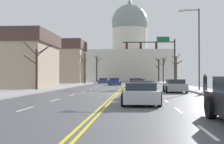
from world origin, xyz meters
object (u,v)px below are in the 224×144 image
(sedan_near_01, at_px, (138,84))
(pedestrian_00, at_px, (205,82))
(sedan_near_04, at_px, (140,94))
(sedan_near_03, at_px, (140,89))
(signal_gantry, at_px, (156,50))
(sedan_near_00, at_px, (135,83))
(sedan_near_02, at_px, (175,86))
(sedan_oncoming_00, at_px, (115,82))
(sedan_oncoming_01, at_px, (104,81))
(street_lamp_right, at_px, (196,42))

(sedan_near_01, distance_m, pedestrian_00, 10.64)
(sedan_near_04, distance_m, pedestrian_00, 11.78)
(sedan_near_03, bearing_deg, signal_gantry, 82.78)
(signal_gantry, distance_m, sedan_near_00, 6.60)
(sedan_near_04, bearing_deg, sedan_near_02, 74.03)
(sedan_near_01, height_order, pedestrian_00, pedestrian_00)
(sedan_near_02, distance_m, sedan_near_03, 7.57)
(sedan_near_04, bearing_deg, signal_gantry, 83.99)
(signal_gantry, distance_m, sedan_oncoming_00, 11.12)
(sedan_near_02, relative_size, sedan_oncoming_01, 0.91)
(sedan_near_04, bearing_deg, street_lamp_right, 67.51)
(sedan_near_02, bearing_deg, sedan_near_03, -117.20)
(sedan_near_01, bearing_deg, sedan_near_04, -90.32)
(sedan_near_00, distance_m, sedan_oncoming_01, 25.32)
(street_lamp_right, xyz_separation_m, sedan_near_04, (-6.08, -14.68, -4.50))
(sedan_near_02, height_order, sedan_oncoming_01, sedan_near_02)
(sedan_near_04, bearing_deg, sedan_near_01, 89.68)
(sedan_near_01, bearing_deg, sedan_oncoming_01, 103.38)
(sedan_near_00, distance_m, sedan_near_02, 13.32)
(pedestrian_00, bearing_deg, sedan_near_00, 111.74)
(street_lamp_right, height_order, pedestrian_00, street_lamp_right)
(street_lamp_right, relative_size, sedan_oncoming_00, 1.79)
(street_lamp_right, xyz_separation_m, sedan_near_03, (-5.96, -8.91, -4.49))
(signal_gantry, relative_size, sedan_near_03, 1.74)
(street_lamp_right, height_order, sedan_near_01, street_lamp_right)
(signal_gantry, distance_m, sedan_near_03, 23.42)
(sedan_near_02, xyz_separation_m, sedan_oncoming_00, (-7.30, 23.40, -0.01))
(signal_gantry, relative_size, sedan_near_00, 1.80)
(street_lamp_right, xyz_separation_m, sedan_oncoming_00, (-9.80, 21.22, -4.46))
(signal_gantry, relative_size, street_lamp_right, 0.95)
(sedan_near_04, bearing_deg, pedestrian_00, 60.03)
(sedan_near_00, relative_size, sedan_oncoming_01, 0.94)
(sedan_near_03, xyz_separation_m, sedan_oncoming_00, (-3.84, 30.13, 0.02))
(sedan_near_01, bearing_deg, sedan_near_03, -89.94)
(street_lamp_right, xyz_separation_m, sedan_near_00, (-6.22, 10.61, -4.45))
(street_lamp_right, bearing_deg, sedan_near_00, 120.36)
(pedestrian_00, bearing_deg, sedan_near_02, 134.99)
(sedan_near_03, bearing_deg, sedan_near_01, 90.06)
(street_lamp_right, distance_m, sedan_near_01, 8.68)
(street_lamp_right, height_order, sedan_near_02, street_lamp_right)
(signal_gantry, xyz_separation_m, street_lamp_right, (3.08, -13.81, -0.40))
(signal_gantry, height_order, sedan_near_03, signal_gantry)
(sedan_oncoming_01, bearing_deg, sedan_near_04, -81.80)
(sedan_near_01, relative_size, sedan_oncoming_01, 0.97)
(signal_gantry, distance_m, street_lamp_right, 14.16)
(signal_gantry, height_order, street_lamp_right, street_lamp_right)
(signal_gantry, xyz_separation_m, sedan_near_00, (-3.14, -3.20, -4.85))
(sedan_near_02, bearing_deg, sedan_near_04, -105.97)
(sedan_oncoming_01, bearing_deg, sedan_near_03, -80.59)
(sedan_near_03, relative_size, sedan_oncoming_01, 0.97)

